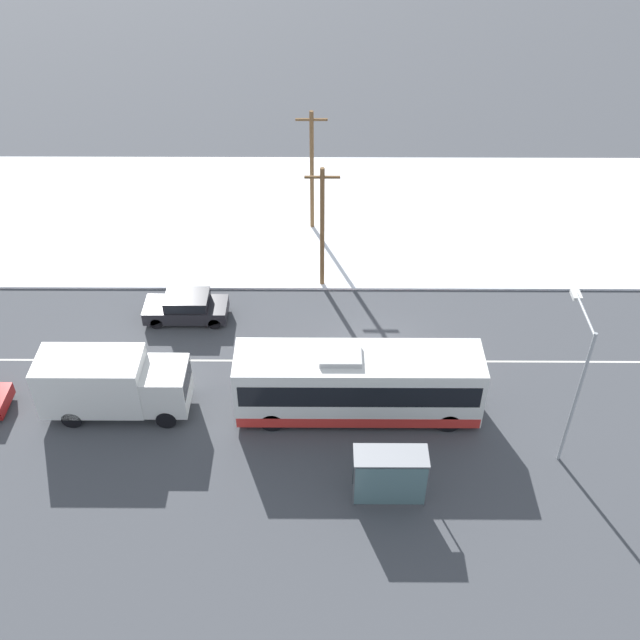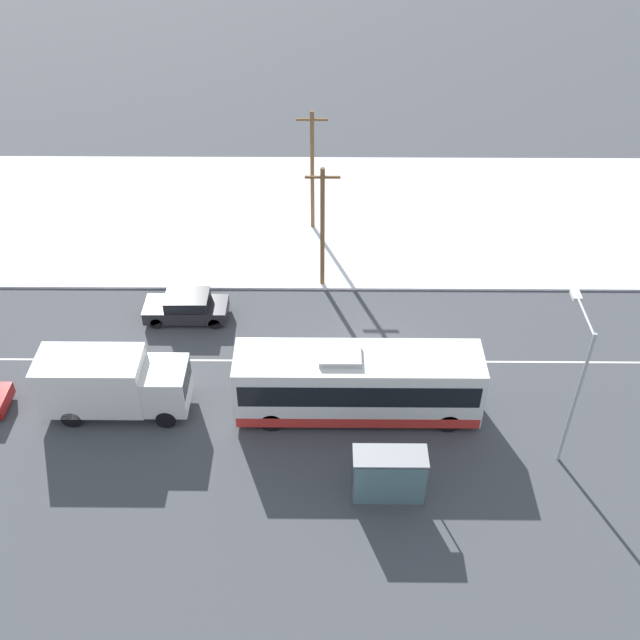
# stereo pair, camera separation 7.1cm
# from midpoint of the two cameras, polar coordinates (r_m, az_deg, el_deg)

# --- Properties ---
(ground_plane) EXTENTS (120.00, 120.00, 0.00)m
(ground_plane) POSITION_cam_midpoint_polar(r_m,az_deg,el_deg) (36.71, 4.10, -3.15)
(ground_plane) COLOR #424449
(snow_lot) EXTENTS (80.00, 15.56, 0.12)m
(snow_lot) POSITION_cam_midpoint_polar(r_m,az_deg,el_deg) (47.62, 3.31, 7.97)
(snow_lot) COLOR white
(snow_lot) RESTS_ON ground_plane
(lane_marking_center) EXTENTS (60.00, 0.12, 0.00)m
(lane_marking_center) POSITION_cam_midpoint_polar(r_m,az_deg,el_deg) (36.71, 4.10, -3.14)
(lane_marking_center) COLOR silver
(lane_marking_center) RESTS_ON ground_plane
(city_bus) EXTENTS (10.76, 2.57, 3.52)m
(city_bus) POSITION_cam_midpoint_polar(r_m,az_deg,el_deg) (33.03, 2.95, -4.87)
(city_bus) COLOR white
(city_bus) RESTS_ON ground_plane
(box_truck) EXTENTS (6.49, 2.30, 3.05)m
(box_truck) POSITION_cam_midpoint_polar(r_m,az_deg,el_deg) (34.36, -15.61, -4.61)
(box_truck) COLOR silver
(box_truck) RESTS_ON ground_plane
(sedan_car) EXTENTS (4.27, 1.80, 1.50)m
(sedan_car) POSITION_cam_midpoint_polar(r_m,az_deg,el_deg) (39.26, -10.07, 1.06)
(sedan_car) COLOR black
(sedan_car) RESTS_ON ground_plane
(pedestrian_at_stop) EXTENTS (0.61, 0.27, 1.70)m
(pedestrian_at_stop) POSITION_cam_midpoint_polar(r_m,az_deg,el_deg) (31.03, 5.19, -10.57)
(pedestrian_at_stop) COLOR #23232D
(pedestrian_at_stop) RESTS_ON ground_plane
(bus_shelter) EXTENTS (2.92, 1.20, 2.40)m
(bus_shelter) POSITION_cam_midpoint_polar(r_m,az_deg,el_deg) (29.79, 5.43, -11.52)
(bus_shelter) COLOR gray
(bus_shelter) RESTS_ON ground_plane
(streetlamp) EXTENTS (0.36, 2.98, 6.96)m
(streetlamp) POSITION_cam_midpoint_polar(r_m,az_deg,el_deg) (31.21, 19.03, -3.74)
(streetlamp) COLOR #9EA3A8
(streetlamp) RESTS_ON ground_plane
(utility_pole_roadside) EXTENTS (1.80, 0.24, 7.17)m
(utility_pole_roadside) POSITION_cam_midpoint_polar(r_m,az_deg,el_deg) (39.38, 0.24, 7.11)
(utility_pole_roadside) COLOR brown
(utility_pole_roadside) RESTS_ON ground_plane
(utility_pole_snowlot) EXTENTS (1.80, 0.24, 7.56)m
(utility_pole_snowlot) POSITION_cam_midpoint_polar(r_m,az_deg,el_deg) (44.42, -0.54, 11.38)
(utility_pole_snowlot) COLOR brown
(utility_pole_snowlot) RESTS_ON ground_plane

